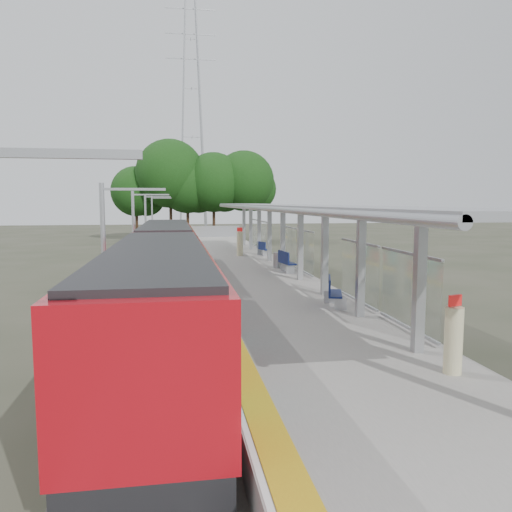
{
  "coord_description": "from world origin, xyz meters",
  "views": [
    {
      "loc": [
        -4.03,
        -9.51,
        4.79
      ],
      "look_at": [
        -0.33,
        13.16,
        2.3
      ],
      "focal_mm": 35.0,
      "sensor_mm": 36.0,
      "label": 1
    }
  ],
  "objects": [
    {
      "name": "bench_far",
      "position": [
        2.16,
        25.44,
        1.52
      ],
      "size": [
        0.77,
        1.49,
        0.98
      ],
      "rotation": [
        0.0,
        0.0,
        0.24
      ],
      "color": "#101B51",
      "rests_on": "platform"
    },
    {
      "name": "pylon",
      "position": [
        -1.0,
        73.0,
        19.0
      ],
      "size": [
        8.0,
        4.0,
        38.0
      ],
      "primitive_type": null,
      "color": "#9EA0A5",
      "rests_on": "ground"
    },
    {
      "name": "bench_near",
      "position": [
        1.59,
        7.64,
        1.57
      ],
      "size": [
        0.94,
        1.67,
        1.09
      ],
      "rotation": [
        0.0,
        0.0,
        -0.3
      ],
      "color": "#101B51",
      "rests_on": "platform"
    },
    {
      "name": "trackbed",
      "position": [
        -4.5,
        20.0,
        0.12
      ],
      "size": [
        3.0,
        70.0,
        0.24
      ],
      "primitive_type": "cube",
      "color": "#59544C",
      "rests_on": "ground"
    },
    {
      "name": "train",
      "position": [
        -4.5,
        10.74,
        2.05
      ],
      "size": [
        2.74,
        27.6,
        3.62
      ],
      "color": "black",
      "rests_on": "ground"
    },
    {
      "name": "litter_bin",
      "position": [
        1.76,
        18.43,
        1.46
      ],
      "size": [
        0.55,
        0.55,
        0.91
      ],
      "primitive_type": "cylinder",
      "rotation": [
        0.0,
        0.0,
        -0.26
      ],
      "color": "#9EA0A5",
      "rests_on": "platform"
    },
    {
      "name": "bench_mid",
      "position": [
        1.89,
        16.72,
        1.6
      ],
      "size": [
        0.71,
        1.72,
        1.14
      ],
      "rotation": [
        0.0,
        0.0,
        0.12
      ],
      "color": "#101B51",
      "rests_on": "platform"
    },
    {
      "name": "platform",
      "position": [
        0.0,
        20.0,
        0.5
      ],
      "size": [
        6.0,
        50.0,
        1.0
      ],
      "primitive_type": "cube",
      "color": "gray",
      "rests_on": "ground"
    },
    {
      "name": "end_fence",
      "position": [
        0.0,
        44.95,
        1.6
      ],
      "size": [
        6.0,
        0.1,
        1.2
      ],
      "primitive_type": "cube",
      "color": "#9EA0A5",
      "rests_on": "platform"
    },
    {
      "name": "tree_cluster",
      "position": [
        -1.67,
        52.7,
        7.36
      ],
      "size": [
        20.13,
        9.31,
        12.41
      ],
      "color": "#382316",
      "rests_on": "ground"
    },
    {
      "name": "tactile_strip",
      "position": [
        -2.55,
        20.0,
        1.01
      ],
      "size": [
        0.6,
        50.0,
        0.02
      ],
      "primitive_type": "cube",
      "color": "gold",
      "rests_on": "platform"
    },
    {
      "name": "info_pillar_near",
      "position": [
        2.01,
        0.39,
        1.77
      ],
      "size": [
        0.4,
        0.4,
        1.77
      ],
      "rotation": [
        0.0,
        0.0,
        0.29
      ],
      "color": "beige",
      "rests_on": "platform"
    },
    {
      "name": "info_pillar_far",
      "position": [
        0.51,
        25.4,
        1.87
      ],
      "size": [
        0.45,
        0.45,
        2.0
      ],
      "rotation": [
        0.0,
        0.0,
        -0.41
      ],
      "color": "beige",
      "rests_on": "platform"
    },
    {
      "name": "catenary_masts",
      "position": [
        -6.22,
        19.0,
        2.91
      ],
      "size": [
        2.08,
        48.16,
        5.4
      ],
      "color": "#9EA0A5",
      "rests_on": "ground"
    },
    {
      "name": "canopy",
      "position": [
        1.61,
        16.19,
        4.2
      ],
      "size": [
        3.27,
        38.0,
        3.66
      ],
      "color": "#9EA0A5",
      "rests_on": "platform"
    },
    {
      "name": "ground",
      "position": [
        0.0,
        0.0,
        0.0
      ],
      "size": [
        200.0,
        200.0,
        0.0
      ],
      "primitive_type": "plane",
      "color": "#474438",
      "rests_on": "ground"
    }
  ]
}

